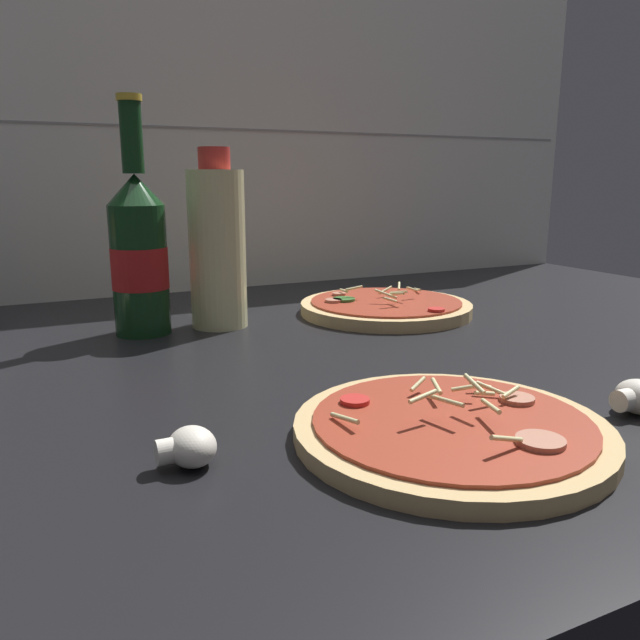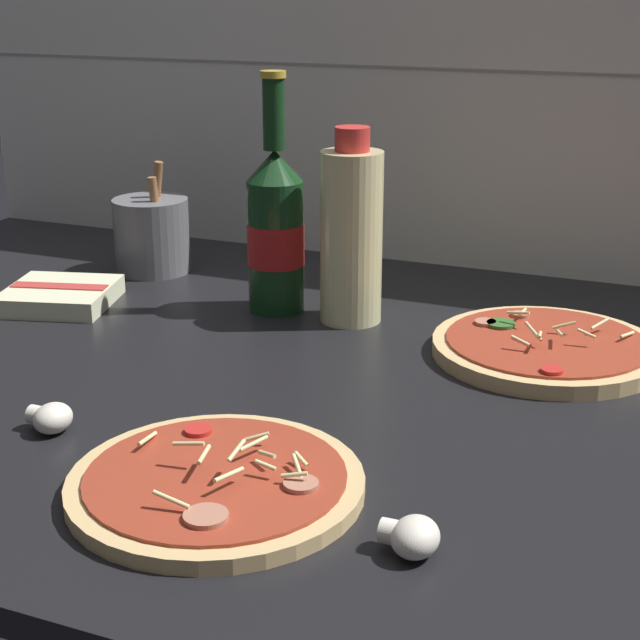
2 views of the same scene
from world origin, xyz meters
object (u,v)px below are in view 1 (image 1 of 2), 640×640
Objects in this scene: mushroom_left at (638,397)px; mushroom_right at (189,447)px; pizza_far at (385,307)px; pizza_near at (451,428)px; oil_bottle at (217,246)px; beer_bottle at (139,252)px.

mushroom_left is 36.97cm from mushroom_right.
mushroom_left reaches higher than mushroom_right.
pizza_far reaches higher than mushroom_right.
pizza_near is 44.62cm from pizza_far.
mushroom_left is 1.06× the size of mushroom_right.
pizza_far is 52.63cm from mushroom_right.
oil_bottle is 42.83cm from mushroom_right.
oil_bottle is 5.63× the size of mushroom_right.
pizza_near is 5.52× the size of mushroom_left.
pizza_far is 5.70× the size of mushroom_left.
pizza_far is 43.06cm from mushroom_left.
mushroom_left is (32.18, -46.41, -8.93)cm from beer_bottle.
pizza_near is at bearing -115.24° from pizza_far.
pizza_far is at bearing 87.62° from mushroom_left.
pizza_far is 26.07cm from oil_bottle.
pizza_near is 47.21cm from beer_bottle.
beer_bottle is at bearing 108.85° from pizza_near.
beer_bottle is at bearing 83.99° from mushroom_right.
beer_bottle is 7.04× the size of mushroom_right.
oil_bottle is at bearing 172.65° from pizza_far.
mushroom_left is at bearing -55.26° from beer_bottle.
beer_bottle reaches higher than oil_bottle.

